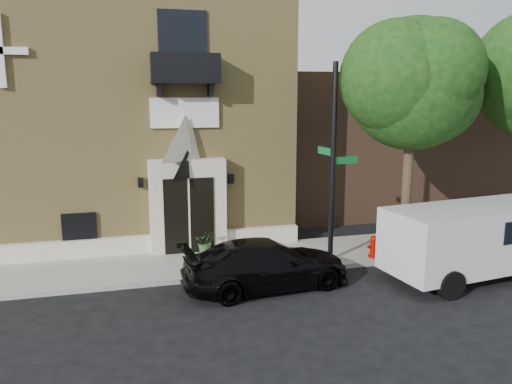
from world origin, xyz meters
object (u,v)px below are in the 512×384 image
fire_hydrant (374,247)px  pedestrian_near (454,225)px  cargo_van (478,238)px  dumpster (429,235)px  street_sign (333,164)px  black_sedan (267,264)px

fire_hydrant → pedestrian_near: (3.39, 0.48, 0.41)m
cargo_van → pedestrian_near: 2.79m
dumpster → street_sign: bearing=163.8°
cargo_van → pedestrian_near: (1.05, 2.57, -0.32)m
dumpster → pedestrian_near: pedestrian_near is taller
black_sedan → fire_hydrant: size_ratio=6.51×
cargo_van → pedestrian_near: cargo_van is taller
black_sedan → fire_hydrant: (4.08, 1.28, -0.19)m
fire_hydrant → dumpster: (2.13, 0.10, 0.21)m
pedestrian_near → fire_hydrant: bearing=4.3°
fire_hydrant → pedestrian_near: pedestrian_near is taller
street_sign → dumpster: 4.46m
fire_hydrant → black_sedan: bearing=-162.5°
cargo_van → street_sign: 4.91m
cargo_van → street_sign: bearing=141.9°
street_sign → fire_hydrant: 3.19m
cargo_van → fire_hydrant: 3.22m
cargo_van → dumpster: bearing=88.1°
dumpster → pedestrian_near: 1.34m
black_sedan → cargo_van: 6.49m
black_sedan → street_sign: bearing=-67.1°
black_sedan → pedestrian_near: pedestrian_near is taller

